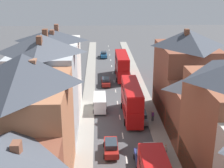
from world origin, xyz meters
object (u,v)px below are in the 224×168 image
car_near_silver (106,81)px  car_parked_right_a (111,147)px  double_decker_bus_far_approaching (131,100)px  car_near_blue (123,60)px  car_mid_white (141,117)px  pedestrian_mid_left (165,150)px  car_mid_black (143,159)px  double_decker_bus_lead (122,65)px  delivery_van (100,102)px  car_far_grey (152,153)px  pedestrian_mid_right (153,115)px  car_parked_left_b (104,54)px

car_near_silver → car_parked_right_a: 25.90m
double_decker_bus_far_approaching → car_near_blue: bearing=87.7°
car_mid_white → car_near_silver: bearing=105.9°
car_mid_white → pedestrian_mid_left: 10.19m
car_near_silver → car_mid_black: car_mid_black is taller
double_decker_bus_lead → delivery_van: (-4.89, -17.32, -1.48)m
car_parked_right_a → car_far_grey: (4.90, -1.60, 0.00)m
delivery_van → car_far_grey: bearing=-67.6°
double_decker_bus_lead → car_parked_right_a: (-3.59, -30.74, -1.98)m
pedestrian_mid_left → pedestrian_mid_right: same height
car_far_grey → pedestrian_mid_left: bearing=9.3°
double_decker_bus_lead → car_parked_right_a: double_decker_bus_lead is taller
car_parked_right_a → car_near_silver: bearing=90.0°
car_near_silver → car_parked_right_a: bearing=-90.0°
car_near_blue → delivery_van: 29.85m
car_mid_black → car_parked_left_b: bearing=93.9°
car_parked_left_b → car_mid_white: size_ratio=0.96×
car_parked_right_a → car_far_grey: bearing=-18.1°
car_near_blue → car_near_silver: (-4.90, -16.72, -0.02)m
car_parked_right_a → car_mid_black: bearing=-39.7°
car_near_silver → delivery_van: size_ratio=0.87×
car_mid_black → double_decker_bus_lead: bearing=90.0°
car_near_silver → car_parked_left_b: car_parked_left_b is taller
double_decker_bus_far_approaching → pedestrian_mid_right: double_decker_bus_far_approaching is taller
car_near_silver → car_mid_white: (4.90, -17.17, -0.01)m
pedestrian_mid_left → car_near_silver: bearing=103.5°
car_near_blue → car_near_silver: bearing=-106.3°
double_decker_bus_lead → car_mid_black: 33.79m
double_decker_bus_lead → double_decker_bus_far_approaching: 20.23m
car_parked_left_b → delivery_van: size_ratio=0.85×
double_decker_bus_far_approaching → car_parked_right_a: double_decker_bus_far_approaching is taller
double_decker_bus_far_approaching → car_near_silver: (-3.59, 15.39, -1.99)m
double_decker_bus_lead → car_near_blue: double_decker_bus_lead is taller
double_decker_bus_lead → car_near_blue: size_ratio=2.54×
car_mid_black → pedestrian_mid_left: 3.37m
car_mid_white → car_far_grey: (0.00, -10.32, 0.03)m
car_parked_right_a → pedestrian_mid_right: 10.88m
car_far_grey → car_parked_right_a: bearing=161.9°
car_far_grey → delivery_van: size_ratio=0.80×
car_near_blue → pedestrian_mid_right: (1.75, -34.01, 0.19)m
car_near_blue → pedestrian_mid_right: 34.06m
car_near_blue → car_far_grey: bearing=-90.0°
car_near_blue → delivery_van: (-6.20, -29.19, 0.49)m
car_near_silver → car_mid_white: size_ratio=0.99×
car_near_blue → car_mid_black: car_near_blue is taller
double_decker_bus_far_approaching → pedestrian_mid_right: (3.06, -1.91, -1.78)m
car_far_grey → pedestrian_mid_left: pedestrian_mid_left is taller
car_parked_right_a → pedestrian_mid_right: bearing=52.3°
car_parked_right_a → car_mid_black: car_mid_black is taller
car_near_silver → delivery_van: bearing=-95.9°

